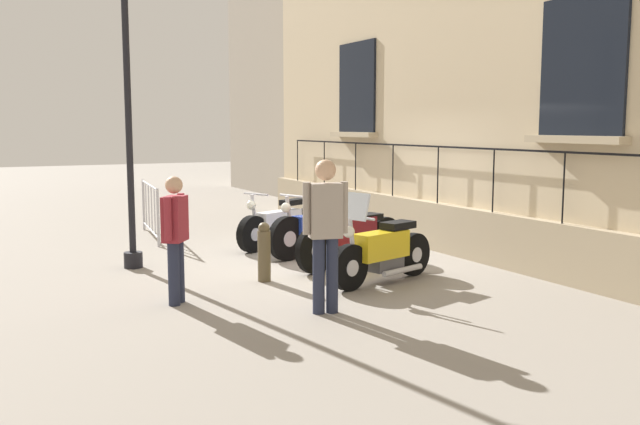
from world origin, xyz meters
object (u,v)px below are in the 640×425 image
Objects in this scene: motorcycle_white at (281,225)px; pedestrian_walking at (325,226)px; motorcycle_blue at (315,231)px; motorcycle_maroon at (351,237)px; pedestrian_standing at (175,233)px; bollard at (264,252)px; crowd_barrier at (150,209)px; lamppost at (128,116)px; motorcycle_yellow at (382,251)px.

motorcycle_white is 1.12× the size of pedestrian_walking.
motorcycle_blue is at bearing 98.39° from motorcycle_white.
motorcycle_blue reaches higher than motorcycle_maroon.
motorcycle_maroon is 1.38× the size of pedestrian_standing.
motorcycle_blue is 3.60m from pedestrian_walking.
bollard is 0.53× the size of pedestrian_standing.
pedestrian_walking is at bearing 72.49° from motorcycle_white.
motorcycle_blue is 0.90× the size of motorcycle_maroon.
crowd_barrier is (2.05, -4.19, 0.11)m from motorcycle_maroon.
bollard is 1.94m from pedestrian_walking.
pedestrian_standing is (2.76, 3.07, 0.47)m from motorcycle_white.
pedestrian_walking is at bearing 89.74° from bollard.
lamppost is at bearing -68.68° from pedestrian_walking.
crowd_barrier is 6.36m from pedestrian_walking.
pedestrian_standing reaches higher than crowd_barrier.
bollard is (1.56, 0.29, -0.04)m from motorcycle_maroon.
pedestrian_walking is at bearing 53.73° from motorcycle_maroon.
motorcycle_yellow is 1.23× the size of pedestrian_standing.
bollard is at bearing 61.10° from motorcycle_white.
pedestrian_walking is (-1.41, 1.20, 0.14)m from pedestrian_standing.
lamppost is (2.81, -2.62, 1.85)m from motorcycle_yellow.
bollard is (1.49, 1.38, -0.01)m from motorcycle_blue.
motorcycle_white is at bearing -131.96° from pedestrian_standing.
motorcycle_maroon is 3.80m from lamppost.
crowd_barrier is 5.22m from pedestrian_standing.
pedestrian_walking reaches higher than motorcycle_maroon.
motorcycle_yellow is (-0.05, 3.28, 0.05)m from motorcycle_white.
pedestrian_standing is (2.98, 0.94, 0.41)m from motorcycle_maroon.
lamppost is at bearing 13.33° from motorcycle_white.
motorcycle_yellow is at bearing 87.44° from motorcycle_blue.
motorcycle_yellow reaches higher than motorcycle_blue.
motorcycle_maroon is at bearing 153.57° from lamppost.
crowd_barrier is at bearing -57.39° from motorcycle_blue.
pedestrian_standing is (1.42, 0.64, 0.45)m from bollard.
motorcycle_maroon is 0.98× the size of crowd_barrier.
motorcycle_blue is at bearing 172.28° from lamppost.
pedestrian_walking is (-1.41, 3.62, -1.29)m from lamppost.
motorcycle_blue is 2.03m from bollard.
motorcycle_white is 2.77m from bollard.
pedestrian_standing reaches higher than motorcycle_blue.
crowd_barrier is 2.65× the size of bollard.
motorcycle_maroon is 0.47× the size of lamppost.
bollard is at bearing -155.64° from pedestrian_standing.
bollard is 1.62m from pedestrian_standing.
motorcycle_yellow reaches higher than motorcycle_white.
bollard is (-1.42, 1.77, -1.88)m from lamppost.
motorcycle_white is 1.04× the size of motorcycle_yellow.
motorcycle_maroon is 2.58× the size of bollard.
pedestrian_walking is at bearing 111.32° from lamppost.
pedestrian_standing reaches higher than motorcycle_white.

